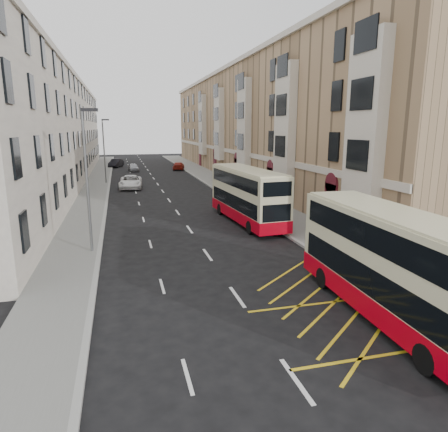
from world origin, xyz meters
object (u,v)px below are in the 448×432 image
object	(u,v)px
double_decker_rear	(247,195)
car_red	(179,166)
street_lamp_near	(87,173)
double_decker_front	(393,266)
pedestrian_near	(414,279)
white_van	(131,182)
pedestrian_far	(355,256)
car_dark	(116,163)
car_silver	(133,167)
street_lamp_far	(104,147)

from	to	relation	value
double_decker_rear	car_red	world-z (taller)	double_decker_rear
street_lamp_near	double_decker_front	bearing A→B (deg)	-45.05
pedestrian_near	white_van	world-z (taller)	pedestrian_near
double_decker_rear	street_lamp_near	bearing A→B (deg)	-159.25
double_decker_front	white_van	distance (m)	37.51
pedestrian_far	double_decker_front	bearing A→B (deg)	89.14
street_lamp_near	pedestrian_near	bearing A→B (deg)	-38.35
pedestrian_near	pedestrian_far	bearing A→B (deg)	-123.87
pedestrian_near	car_dark	world-z (taller)	pedestrian_near
white_van	car_dark	distance (m)	27.42
pedestrian_far	car_red	bearing A→B (deg)	-72.69
car_silver	car_dark	distance (m)	8.49
car_red	street_lamp_near	bearing A→B (deg)	87.71
street_lamp_near	car_silver	size ratio (longest dim) A/B	2.09
street_lamp_far	white_van	xyz separation A→B (m)	(2.91, -4.85, -3.87)
double_decker_rear	pedestrian_near	size ratio (longest dim) A/B	5.84
street_lamp_near	pedestrian_near	xyz separation A→B (m)	(13.18, -10.43, -3.59)
pedestrian_near	white_van	distance (m)	37.03
street_lamp_far	pedestrian_far	xyz separation A→B (m)	(12.70, -36.93, -3.69)
double_decker_rear	car_dark	xyz separation A→B (m)	(-9.81, 47.50, -1.35)
pedestrian_far	car_dark	size ratio (longest dim) A/B	0.35
street_lamp_far	white_van	world-z (taller)	street_lamp_far
street_lamp_near	car_silver	xyz separation A→B (m)	(3.94, 44.50, -3.98)
street_lamp_near	white_van	xyz separation A→B (m)	(2.91, 25.15, -3.87)
double_decker_front	pedestrian_near	distance (m)	2.32
white_van	double_decker_rear	bearing A→B (deg)	-64.26
pedestrian_far	car_silver	bearing A→B (deg)	-64.29
double_decker_front	car_silver	world-z (taller)	double_decker_front
double_decker_rear	car_red	distance (m)	40.18
street_lamp_near	car_dark	world-z (taller)	street_lamp_near
street_lamp_far	car_dark	bearing A→B (deg)	87.08
car_silver	car_dark	world-z (taller)	car_dark
street_lamp_near	pedestrian_far	distance (m)	14.93
pedestrian_near	car_silver	distance (m)	55.70
street_lamp_near	car_red	world-z (taller)	street_lamp_near
pedestrian_far	pedestrian_near	bearing A→B (deg)	113.83
double_decker_front	pedestrian_far	bearing A→B (deg)	75.02
double_decker_rear	pedestrian_far	size ratio (longest dim) A/B	6.54
double_decker_front	car_red	bearing A→B (deg)	91.72
street_lamp_far	white_van	size ratio (longest dim) A/B	1.45
street_lamp_near	street_lamp_far	bearing A→B (deg)	90.00
street_lamp_near	pedestrian_far	size ratio (longest dim) A/B	5.01
street_lamp_far	double_decker_front	bearing A→B (deg)	-74.66
double_decker_rear	car_silver	xyz separation A→B (m)	(-7.02, 39.48, -1.44)
car_silver	car_dark	bearing A→B (deg)	104.72
double_decker_front	double_decker_rear	size ratio (longest dim) A/B	1.00
double_decker_rear	car_dark	distance (m)	48.52
double_decker_rear	white_van	bearing A→B (deg)	107.91
pedestrian_near	car_silver	bearing A→B (deg)	-122.11
double_decker_front	double_decker_rear	world-z (taller)	double_decker_front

